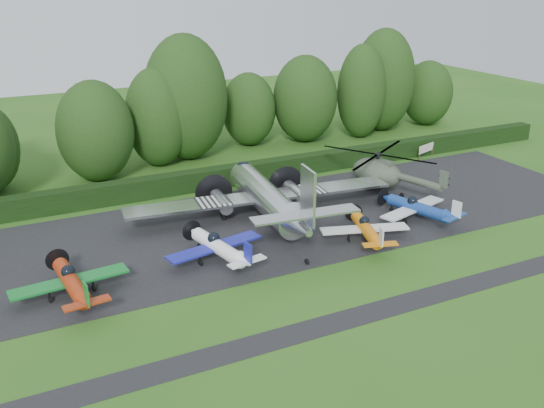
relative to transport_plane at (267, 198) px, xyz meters
name	(u,v)px	position (x,y,z in m)	size (l,w,h in m)	color
ground	(298,280)	(-2.75, -10.67, -2.17)	(160.00, 160.00, 0.00)	#285B19
apron	(242,229)	(-2.75, -0.67, -2.17)	(70.00, 18.00, 0.01)	black
taxiway_verge	(343,321)	(-2.75, -16.67, -2.17)	(70.00, 2.00, 0.00)	black
hedgerow	(198,190)	(-2.75, 10.33, -2.17)	(90.00, 1.60, 2.00)	black
transport_plane	(267,198)	(0.00, 0.00, 0.00)	(24.29, 18.63, 7.78)	silver
light_plane_red	(72,282)	(-17.54, -6.33, -0.92)	(7.83, 8.23, 3.01)	#A12C0E
light_plane_white	(219,247)	(-6.75, -5.54, -0.92)	(7.81, 8.22, 3.00)	white
light_plane_orange	(366,229)	(5.21, -7.49, -1.02)	(7.21, 7.58, 2.77)	orange
light_plane_blue	(418,208)	(11.85, -5.72, -0.96)	(7.54, 7.93, 2.90)	navy
helicopter	(377,171)	(13.27, 2.41, -0.14)	(11.73, 13.73, 3.78)	#333B2D
sign_board	(426,149)	(24.81, 8.86, -1.04)	(2.98, 0.11, 1.68)	#3F3326
tree_1	(157,117)	(-3.83, 19.99, 3.30)	(6.88, 6.88, 10.96)	black
tree_2	(95,131)	(-10.91, 17.80, 3.04)	(7.81, 7.81, 10.44)	black
tree_3	(305,99)	(15.81, 21.82, 3.26)	(8.07, 8.07, 10.88)	black
tree_4	(249,109)	(8.67, 23.24, 2.34)	(6.66, 6.66, 9.03)	black
tree_5	(427,93)	(35.49, 22.00, 2.30)	(6.93, 6.93, 8.97)	black
tree_7	(383,80)	(27.99, 22.25, 4.61)	(8.34, 8.34, 13.59)	black
tree_8	(186,98)	(-0.03, 21.13, 4.94)	(9.50, 9.50, 14.23)	black
tree_9	(361,92)	(23.22, 20.31, 3.82)	(6.23, 6.23, 12.02)	black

